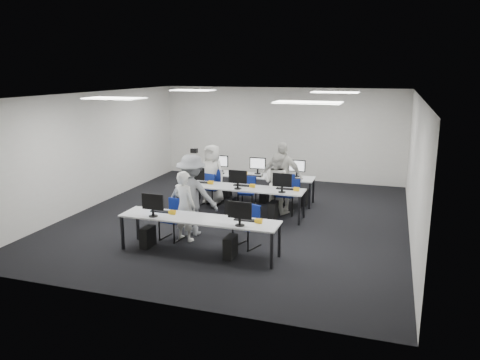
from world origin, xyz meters
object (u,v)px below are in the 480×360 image
(chair_1, at_px, (247,234))
(chair_7, at_px, (292,199))
(chair_0, at_px, (173,227))
(chair_6, at_px, (249,195))
(student_3, at_px, (281,177))
(chair_4, at_px, (285,201))
(chair_5, at_px, (213,194))
(chair_3, at_px, (247,199))
(chair_2, at_px, (211,194))
(student_0, at_px, (185,206))
(photographer, at_px, (192,195))
(student_1, at_px, (277,183))
(desk_front, at_px, (199,220))
(desk_mid, at_px, (240,189))
(student_2, at_px, (212,174))

(chair_1, distance_m, chair_7, 2.88)
(chair_7, bearing_deg, chair_0, -137.31)
(chair_6, distance_m, student_3, 1.16)
(chair_1, bearing_deg, chair_7, 103.13)
(chair_0, height_order, chair_4, chair_4)
(chair_6, bearing_deg, chair_0, -120.24)
(chair_0, height_order, chair_5, chair_0)
(chair_1, height_order, chair_3, chair_1)
(chair_2, height_order, student_0, student_0)
(chair_1, distance_m, chair_2, 3.17)
(chair_3, height_order, photographer, photographer)
(student_0, bearing_deg, student_1, -100.50)
(chair_2, relative_size, chair_3, 1.15)
(chair_6, bearing_deg, chair_1, -89.04)
(chair_1, height_order, student_0, student_0)
(chair_6, xyz_separation_m, student_0, (-0.52, -2.96, 0.49))
(desk_front, xyz_separation_m, chair_7, (1.12, 3.50, -0.41))
(student_0, bearing_deg, desk_mid, -88.22)
(chair_4, bearing_deg, desk_mid, -158.60)
(chair_1, bearing_deg, chair_3, 127.06)
(chair_5, height_order, chair_7, chair_5)
(chair_0, distance_m, student_2, 2.94)
(desk_mid, height_order, chair_5, chair_5)
(chair_5, relative_size, photographer, 0.48)
(desk_mid, height_order, chair_6, chair_6)
(chair_0, height_order, photographer, photographer)
(desk_mid, relative_size, student_0, 2.11)
(desk_front, distance_m, chair_3, 3.26)
(chair_0, distance_m, chair_4, 3.18)
(student_2, height_order, student_3, student_3)
(chair_0, bearing_deg, desk_front, -24.14)
(chair_1, relative_size, chair_6, 1.03)
(desk_mid, bearing_deg, chair_0, -112.93)
(student_0, relative_size, student_2, 0.94)
(chair_5, distance_m, student_3, 2.02)
(chair_2, height_order, chair_3, chair_2)
(chair_2, distance_m, chair_3, 1.01)
(chair_7, relative_size, student_1, 0.56)
(chair_2, bearing_deg, desk_mid, -19.13)
(chair_3, distance_m, student_3, 1.10)
(chair_4, xyz_separation_m, chair_7, (0.11, 0.37, -0.04))
(chair_1, bearing_deg, desk_mid, 131.63)
(chair_6, bearing_deg, student_2, 170.59)
(chair_2, distance_m, chair_7, 2.17)
(chair_1, height_order, chair_6, chair_1)
(desk_front, relative_size, desk_mid, 1.00)
(chair_0, bearing_deg, student_0, 15.65)
(student_2, bearing_deg, photographer, -65.36)
(chair_2, relative_size, chair_4, 0.98)
(desk_front, relative_size, chair_4, 3.29)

